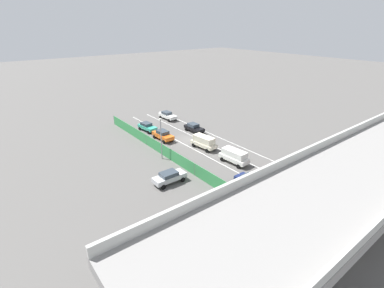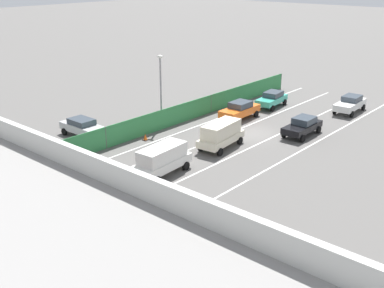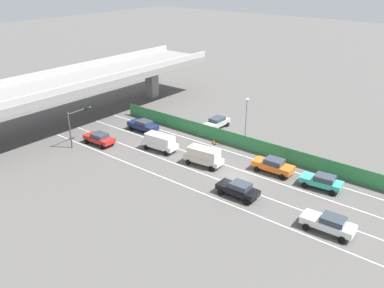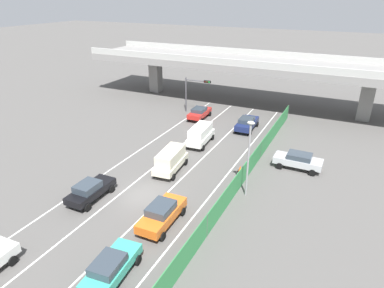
{
  "view_description": "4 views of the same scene",
  "coord_description": "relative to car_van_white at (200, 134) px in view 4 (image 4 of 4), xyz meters",
  "views": [
    {
      "loc": [
        28.25,
        37.95,
        19.56
      ],
      "look_at": [
        2.09,
        4.2,
        1.03
      ],
      "focal_mm": 26.14,
      "sensor_mm": 36.0,
      "label": 1
    },
    {
      "loc": [
        -22.1,
        33.99,
        13.96
      ],
      "look_at": [
        -0.92,
        9.71,
        1.92
      ],
      "focal_mm": 44.3,
      "sensor_mm": 36.0,
      "label": 2
    },
    {
      "loc": [
        -34.82,
        -21.37,
        21.93
      ],
      "look_at": [
        1.72,
        7.97,
        1.34
      ],
      "focal_mm": 38.13,
      "sensor_mm": 36.0,
      "label": 3
    },
    {
      "loc": [
        14.46,
        -19.78,
        15.59
      ],
      "look_at": [
        1.01,
        7.7,
        1.87
      ],
      "focal_mm": 31.51,
      "sensor_mm": 36.0,
      "label": 4
    }
  ],
  "objects": [
    {
      "name": "ground_plane",
      "position": [
        -0.0,
        -11.9,
        -1.2
      ],
      "size": [
        300.0,
        300.0,
        0.0
      ],
      "primitive_type": "plane",
      "color": "#565451"
    },
    {
      "name": "lane_line_left_edge",
      "position": [
        -5.25,
        -7.46,
        -1.2
      ],
      "size": [
        0.14,
        44.88,
        0.01
      ],
      "primitive_type": "cube",
      "color": "silver",
      "rests_on": "ground"
    },
    {
      "name": "lane_line_mid_left",
      "position": [
        -1.75,
        -7.46,
        -1.2
      ],
      "size": [
        0.14,
        44.88,
        0.01
      ],
      "primitive_type": "cube",
      "color": "silver",
      "rests_on": "ground"
    },
    {
      "name": "lane_line_mid_right",
      "position": [
        1.75,
        -7.46,
        -1.2
      ],
      "size": [
        0.14,
        44.88,
        0.01
      ],
      "primitive_type": "cube",
      "color": "silver",
      "rests_on": "ground"
    },
    {
      "name": "lane_line_right_edge",
      "position": [
        5.25,
        -7.46,
        -1.2
      ],
      "size": [
        0.14,
        44.88,
        0.01
      ],
      "primitive_type": "cube",
      "color": "silver",
      "rests_on": "ground"
    },
    {
      "name": "elevated_overpass",
      "position": [
        -0.0,
        16.98,
        4.71
      ],
      "size": [
        50.88,
        9.89,
        7.46
      ],
      "color": "gray",
      "rests_on": "ground"
    },
    {
      "name": "green_fence",
      "position": [
        7.07,
        -7.46,
        -0.27
      ],
      "size": [
        0.1,
        40.98,
        1.86
      ],
      "color": "#338447",
      "rests_on": "ground"
    },
    {
      "name": "car_van_white",
      "position": [
        0.0,
        0.0,
        0.0
      ],
      "size": [
        2.33,
        4.84,
        2.11
      ],
      "color": "silver",
      "rests_on": "ground"
    },
    {
      "name": "car_taxi_teal",
      "position": [
        3.54,
        -20.22,
        -0.31
      ],
      "size": [
        2.28,
        4.48,
        1.6
      ],
      "color": "teal",
      "rests_on": "ground"
    },
    {
      "name": "car_van_cream",
      "position": [
        0.12,
        -6.98,
        0.02
      ],
      "size": [
        2.43,
        4.85,
        2.16
      ],
      "color": "beige",
      "rests_on": "ground"
    },
    {
      "name": "car_taxi_orange",
      "position": [
        3.56,
        -14.42,
        -0.25
      ],
      "size": [
        2.12,
        4.74,
        1.74
      ],
      "color": "orange",
      "rests_on": "ground"
    },
    {
      "name": "car_sedan_red",
      "position": [
        -3.65,
        7.61,
        -0.34
      ],
      "size": [
        2.19,
        4.52,
        1.53
      ],
      "color": "red",
      "rests_on": "ground"
    },
    {
      "name": "car_sedan_black",
      "position": [
        -3.41,
        -14.16,
        -0.31
      ],
      "size": [
        2.04,
        4.46,
        1.61
      ],
      "color": "black",
      "rests_on": "ground"
    },
    {
      "name": "car_sedan_navy",
      "position": [
        3.38,
        6.42,
        -0.29
      ],
      "size": [
        2.13,
        4.71,
        1.63
      ],
      "color": "navy",
      "rests_on": "ground"
    },
    {
      "name": "parked_wagon_silver",
      "position": [
        10.94,
        -1.19,
        -0.3
      ],
      "size": [
        4.51,
        2.01,
        1.6
      ],
      "color": "#B2B5B7",
      "rests_on": "ground"
    },
    {
      "name": "traffic_light",
      "position": [
        -5.3,
        9.61,
        2.35
      ],
      "size": [
        3.75,
        0.44,
        4.93
      ],
      "color": "#47474C",
      "rests_on": "ground"
    },
    {
      "name": "street_lamp",
      "position": [
        7.87,
        -7.91,
        2.86
      ],
      "size": [
        0.6,
        0.36,
        6.63
      ],
      "color": "gray",
      "rests_on": "ground"
    },
    {
      "name": "traffic_cone",
      "position": [
        6.12,
        -4.14,
        -0.93
      ],
      "size": [
        0.47,
        0.47,
        0.59
      ],
      "color": "orange",
      "rests_on": "ground"
    }
  ]
}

